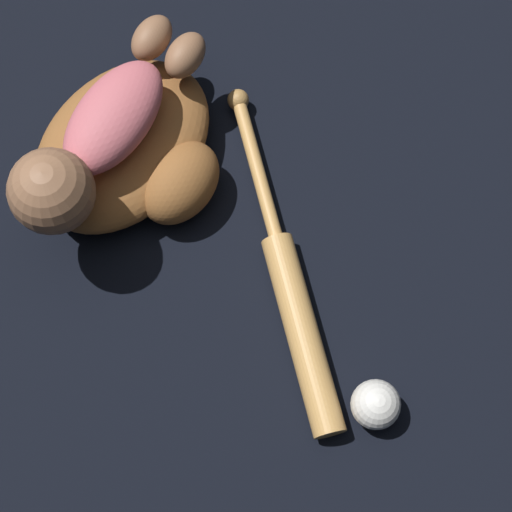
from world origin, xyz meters
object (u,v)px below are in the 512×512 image
object	(u,v)px
baseball	(376,404)
baby_figure	(93,141)
baseball_bat	(293,297)
baseball_glove	(132,151)

from	to	relation	value
baseball	baby_figure	bearing A→B (deg)	-98.52
baseball_bat	baseball	size ratio (longest dim) A/B	6.12
baby_figure	baseball_bat	distance (m)	0.36
baseball_glove	baby_figure	size ratio (longest dim) A/B	0.83
baby_figure	baseball_bat	world-z (taller)	baby_figure
baseball_bat	baseball_glove	bearing A→B (deg)	-99.76
baseball	baseball_bat	bearing A→B (deg)	-111.57
baseball_glove	baseball	distance (m)	0.52
baby_figure	baseball_glove	bearing A→B (deg)	161.86
baby_figure	baseball	size ratio (longest dim) A/B	5.57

